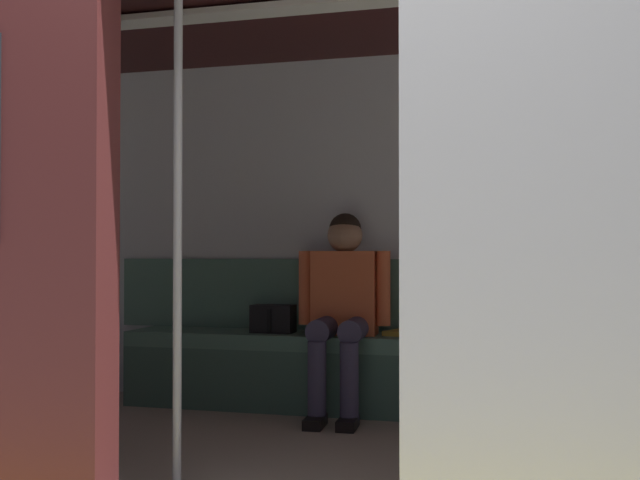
{
  "coord_description": "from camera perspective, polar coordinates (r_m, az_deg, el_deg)",
  "views": [
    {
      "loc": [
        -0.92,
        2.45,
        0.95
      ],
      "look_at": [
        0.07,
        -1.16,
        1.01
      ],
      "focal_mm": 43.62,
      "sensor_mm": 36.0,
      "label": 1
    }
  ],
  "objects": [
    {
      "name": "grab_pole_door",
      "position": [
        3.2,
        -10.4,
        1.49
      ],
      "size": [
        0.04,
        0.04,
        2.17
      ],
      "primitive_type": "cylinder",
      "color": "silver",
      "rests_on": "ground_plane"
    },
    {
      "name": "grab_pole_far",
      "position": [
        3.0,
        6.55,
        1.64
      ],
      "size": [
        0.04,
        0.04,
        2.17
      ],
      "primitive_type": "cylinder",
      "color": "silver",
      "rests_on": "ground_plane"
    },
    {
      "name": "bench_seat",
      "position": [
        4.63,
        3.74,
        -8.36
      ],
      "size": [
        3.06,
        0.44,
        0.46
      ],
      "color": "#4C7566",
      "rests_on": "ground_plane"
    },
    {
      "name": "person_seated",
      "position": [
        4.58,
        1.66,
        -4.33
      ],
      "size": [
        0.55,
        0.69,
        1.19
      ],
      "color": "#CC5933",
      "rests_on": "ground_plane"
    },
    {
      "name": "train_car",
      "position": [
        3.75,
        -0.32,
        7.69
      ],
      "size": [
        6.4,
        2.56,
        2.31
      ],
      "color": "silver",
      "rests_on": "ground_plane"
    },
    {
      "name": "book",
      "position": [
        4.67,
        6.02,
        -6.78
      ],
      "size": [
        0.21,
        0.26,
        0.03
      ],
      "primitive_type": "cube",
      "rotation": [
        0.0,
        0.0,
        -0.31
      ],
      "color": "gold",
      "rests_on": "bench_seat"
    },
    {
      "name": "handbag",
      "position": [
        4.8,
        -3.46,
        -5.78
      ],
      "size": [
        0.26,
        0.15,
        0.17
      ],
      "color": "black",
      "rests_on": "bench_seat"
    }
  ]
}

